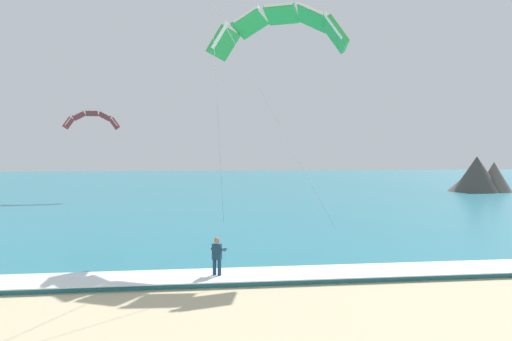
{
  "coord_description": "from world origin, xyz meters",
  "views": [
    {
      "loc": [
        0.02,
        -8.15,
        4.88
      ],
      "look_at": [
        3.21,
        14.8,
        4.11
      ],
      "focal_mm": 36.99,
      "sensor_mm": 36.0,
      "label": 1
    }
  ],
  "objects": [
    {
      "name": "sea",
      "position": [
        0.0,
        70.8,
        0.1
      ],
      "size": [
        200.0,
        120.0,
        0.2
      ],
      "primitive_type": "cube",
      "color": "teal",
      "rests_on": "ground"
    },
    {
      "name": "surf_foam",
      "position": [
        0.0,
        11.8,
        0.22
      ],
      "size": [
        200.0,
        2.35,
        0.04
      ],
      "primitive_type": "cube",
      "color": "white",
      "rests_on": "sea"
    },
    {
      "name": "surfboard",
      "position": [
        1.29,
        11.74,
        0.03
      ],
      "size": [
        0.97,
        1.46,
        0.09
      ],
      "color": "yellow",
      "rests_on": "ground"
    },
    {
      "name": "kitesurfer",
      "position": [
        1.3,
        11.76,
        0.94
      ],
      "size": [
        0.66,
        0.65,
        1.69
      ],
      "color": "#143347",
      "rests_on": "ground"
    },
    {
      "name": "kite_primary",
      "position": [
        4.94,
        18.63,
        11.38
      ],
      "size": [
        6.9,
        8.42,
        11.32
      ],
      "color": "green"
    },
    {
      "name": "kite_distant",
      "position": [
        -9.16,
        47.51,
        8.45
      ],
      "size": [
        5.61,
        1.8,
        2.03
      ],
      "color": "red"
    },
    {
      "name": "headland_right",
      "position": [
        35.65,
        51.23,
        1.92
      ],
      "size": [
        7.51,
        7.22,
        4.5
      ],
      "color": "#665B51",
      "rests_on": "ground"
    }
  ]
}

